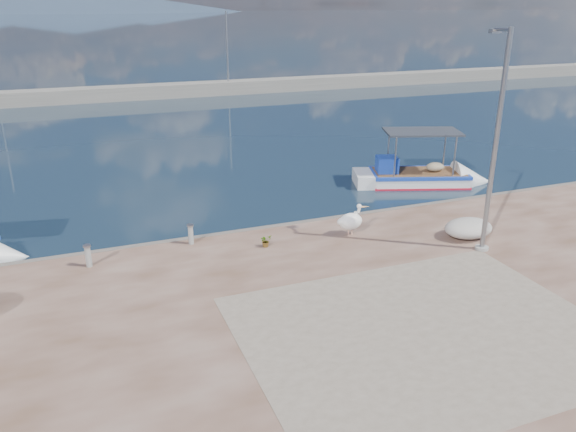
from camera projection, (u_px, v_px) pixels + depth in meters
The scene contains 12 objects.
ground at pixel (335, 300), 16.37m from camera, with size 1400.00×1400.00×0.00m, color #162635.
quay at pixel (468, 430), 11.06m from camera, with size 44.00×22.00×0.50m, color #513423.
quay_patch at pixel (425, 331), 13.92m from camera, with size 9.00×7.00×0.01m, color gray.
breakwater at pixel (144, 92), 51.00m from camera, with size 120.00×2.20×7.50m.
mountains at pixel (66, 2), 580.76m from camera, with size 370.00×280.00×22.00m.
boat_right at pixel (417, 179), 26.90m from camera, with size 6.59×3.99×3.01m.
pelican at pixel (351, 221), 19.54m from camera, with size 1.15×0.55×1.12m.
lamp_post at pixel (494, 152), 17.43m from camera, with size 0.44×0.96×7.00m.
bollard_near at pixel (191, 233), 18.86m from camera, with size 0.23×0.23×0.70m.
bollard_far at pixel (88, 255), 17.23m from camera, with size 0.24×0.24×0.72m.
potted_plant at pixel (266, 241), 18.71m from camera, with size 0.38×0.33×0.42m, color #33722D.
net_pile_d at pixel (468, 228), 19.45m from camera, with size 1.74×1.31×0.65m, color #B9B4AB.
Camera 1 is at (-6.53, -12.95, 8.11)m, focal length 35.00 mm.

